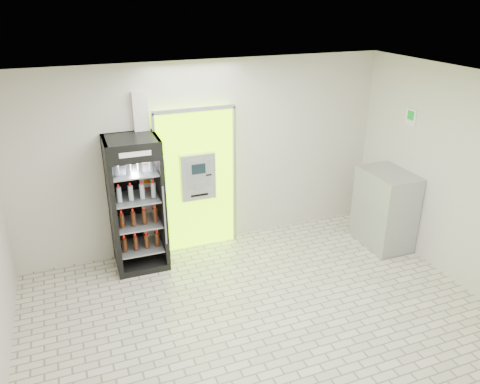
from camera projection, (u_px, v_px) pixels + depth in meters
ground at (269, 330)px, 5.87m from camera, size 6.00×6.00×0.00m
room_shell at (273, 196)px, 5.14m from camera, size 6.00×6.00×6.00m
atm_assembly at (196, 179)px, 7.40m from camera, size 1.30×0.24×2.33m
pillar at (146, 177)px, 7.12m from camera, size 0.22×0.11×2.60m
beverage_cooler at (137, 206)px, 6.93m from camera, size 0.78×0.73×2.04m
steel_cabinet at (385, 209)px, 7.65m from camera, size 0.65×0.96×1.27m
exit_sign at (411, 117)px, 7.22m from camera, size 0.02×0.22×0.26m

